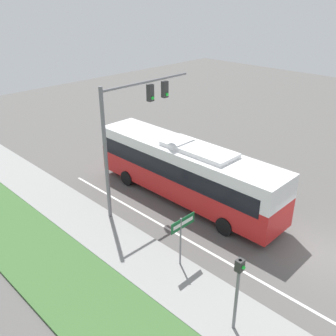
{
  "coord_description": "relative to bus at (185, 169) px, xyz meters",
  "views": [
    {
      "loc": [
        -15.19,
        -4.76,
        11.28
      ],
      "look_at": [
        -1.11,
        9.11,
        1.85
      ],
      "focal_mm": 40.0,
      "sensor_mm": 36.0,
      "label": 1
    }
  ],
  "objects": [
    {
      "name": "sidewalk",
      "position": [
        -5.49,
        -8.1,
        -1.94
      ],
      "size": [
        2.8,
        80.0,
        0.12
      ],
      "color": "gray",
      "rests_on": "ground_plane"
    },
    {
      "name": "ground_plane",
      "position": [
        0.71,
        -8.1,
        -2.0
      ],
      "size": [
        80.0,
        80.0,
        0.0
      ],
      "primitive_type": "plane",
      "color": "#565451"
    },
    {
      "name": "signal_gantry",
      "position": [
        -2.63,
        1.57,
        3.1
      ],
      "size": [
        6.03,
        0.41,
        7.22
      ],
      "color": "slate",
      "rests_on": "ground_plane"
    },
    {
      "name": "pedestrian_signal",
      "position": [
        -5.79,
        -7.66,
        0.17
      ],
      "size": [
        0.28,
        0.34,
        3.21
      ],
      "color": "slate",
      "rests_on": "ground_plane"
    },
    {
      "name": "bus",
      "position": [
        0.0,
        0.0,
        0.0
      ],
      "size": [
        2.72,
        12.34,
        3.61
      ],
      "color": "red",
      "rests_on": "ground_plane"
    },
    {
      "name": "street_sign",
      "position": [
        -4.49,
        -3.87,
        -0.15
      ],
      "size": [
        1.45,
        0.08,
        2.55
      ],
      "color": "slate",
      "rests_on": "ground_plane"
    },
    {
      "name": "lane_divider_near",
      "position": [
        -2.89,
        -8.1,
        -2.0
      ],
      "size": [
        0.14,
        30.0,
        0.01
      ],
      "color": "silver",
      "rests_on": "ground_plane"
    }
  ]
}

